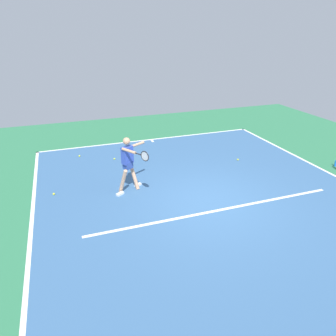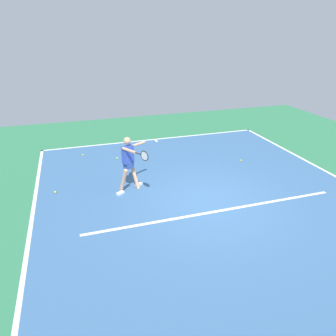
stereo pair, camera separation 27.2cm
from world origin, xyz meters
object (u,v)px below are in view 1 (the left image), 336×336
(tennis_ball_by_baseline, at_px, (114,159))
(water_bottle, at_px, (335,163))
(tennis_ball_centre_court, at_px, (54,194))
(tennis_ball_by_sideline, at_px, (238,160))
(tennis_ball_near_service_line, at_px, (79,156))
(tennis_player, at_px, (129,161))

(tennis_ball_by_baseline, distance_m, water_bottle, 8.08)
(tennis_ball_centre_court, relative_size, tennis_ball_by_sideline, 1.00)
(tennis_ball_by_baseline, relative_size, tennis_ball_by_sideline, 1.00)
(tennis_ball_by_baseline, bearing_deg, tennis_ball_centre_court, 44.12)
(tennis_ball_near_service_line, distance_m, water_bottle, 9.49)
(tennis_ball_centre_court, xyz_separation_m, tennis_ball_by_baseline, (-2.21, -2.14, 0.00))
(tennis_ball_centre_court, bearing_deg, tennis_ball_near_service_line, -108.92)
(tennis_ball_near_service_line, bearing_deg, tennis_ball_centre_court, 71.08)
(tennis_player, xyz_separation_m, tennis_ball_centre_court, (2.21, -0.48, -0.93))
(tennis_ball_by_baseline, height_order, water_bottle, water_bottle)
(tennis_ball_centre_court, bearing_deg, water_bottle, 173.36)
(tennis_ball_by_sideline, xyz_separation_m, water_bottle, (-3.02, 1.64, 0.08))
(tennis_ball_centre_court, height_order, tennis_ball_near_service_line, same)
(tennis_ball_centre_court, xyz_separation_m, tennis_ball_near_service_line, (-0.99, -2.88, 0.00))
(tennis_ball_by_sideline, bearing_deg, water_bottle, 151.50)
(tennis_player, distance_m, tennis_ball_near_service_line, 3.70)
(tennis_ball_by_baseline, xyz_separation_m, tennis_ball_by_sideline, (-4.37, 1.62, 0.00))
(tennis_ball_centre_court, height_order, tennis_ball_by_sideline, same)
(tennis_ball_by_sideline, bearing_deg, tennis_ball_centre_court, 4.53)
(tennis_ball_near_service_line, bearing_deg, tennis_ball_by_sideline, 157.11)
(tennis_player, xyz_separation_m, tennis_ball_by_sideline, (-4.37, -1.01, -0.93))
(tennis_player, bearing_deg, water_bottle, 144.29)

